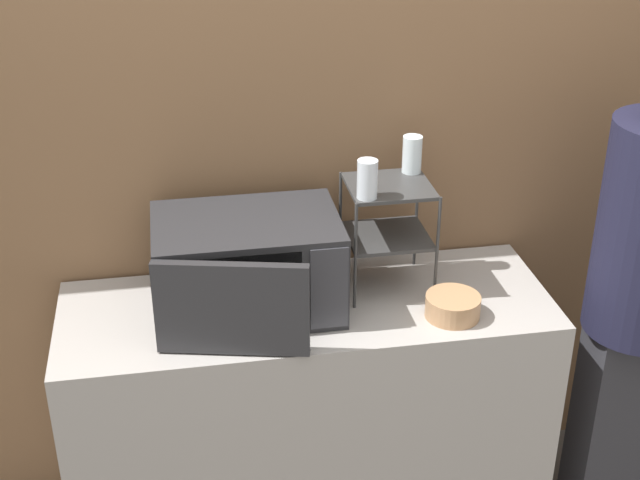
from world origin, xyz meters
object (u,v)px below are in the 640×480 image
glass_front_left (367,179)px  bowl (453,307)px  dish_rack (388,214)px  microwave (247,267)px  glass_back_right (412,154)px

glass_front_left → bowl: size_ratio=0.71×
dish_rack → glass_front_left: bearing=-137.1°
microwave → glass_front_left: (0.37, -0.01, 0.27)m
glass_front_left → glass_back_right: size_ratio=1.00×
microwave → dish_rack: bearing=9.0°
dish_rack → bowl: (0.16, -0.22, -0.22)m
glass_back_right → microwave: bearing=-164.1°
dish_rack → bowl: size_ratio=2.11×
microwave → dish_rack: (0.46, 0.07, 0.11)m
microwave → glass_front_left: size_ratio=4.76×
dish_rack → glass_back_right: size_ratio=2.99×
glass_front_left → bowl: (0.25, -0.14, -0.38)m
microwave → glass_back_right: glass_back_right is taller
dish_rack → bowl: dish_rack is taller
microwave → bowl: (0.61, -0.15, -0.12)m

